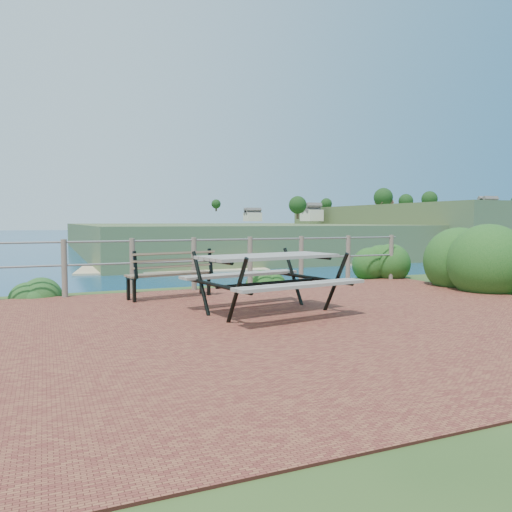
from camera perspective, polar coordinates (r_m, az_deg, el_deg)
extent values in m
cube|color=maroon|center=(6.48, 1.22, -7.83)|extent=(10.00, 7.00, 0.12)
plane|color=#125D6E|center=(205.80, -22.39, 3.33)|extent=(1200.00, 1200.00, 0.00)
cylinder|color=#6B5B4C|center=(9.17, -21.05, -1.32)|extent=(0.10, 0.10, 1.00)
cylinder|color=#6B5B4C|center=(9.28, -13.94, -1.11)|extent=(0.10, 0.10, 1.00)
cylinder|color=#6B5B4C|center=(9.53, -7.10, -0.89)|extent=(0.10, 0.10, 1.00)
cylinder|color=#6B5B4C|center=(9.90, -0.69, -0.68)|extent=(0.10, 0.10, 1.00)
cylinder|color=#6B5B4C|center=(10.40, 5.18, -0.47)|extent=(0.10, 0.10, 1.00)
cylinder|color=#6B5B4C|center=(10.99, 10.48, -0.28)|extent=(0.10, 0.10, 1.00)
cylinder|color=#6B5B4C|center=(11.66, 15.19, -0.11)|extent=(0.10, 0.10, 1.00)
cylinder|color=slate|center=(9.50, -7.12, 1.81)|extent=(9.40, 0.04, 0.04)
cylinder|color=slate|center=(9.52, -7.10, -0.59)|extent=(9.40, 0.04, 0.04)
cube|color=#415128|center=(258.75, 10.39, 2.31)|extent=(260.00, 180.00, 12.00)
cube|color=#415128|center=(268.25, 26.02, 2.88)|extent=(160.00, 120.00, 20.00)
cube|color=beige|center=(186.71, 22.27, -0.32)|extent=(209.53, 114.73, 0.50)
cube|color=gray|center=(7.08, 1.44, -0.05)|extent=(2.07, 1.13, 0.04)
cube|color=gray|center=(7.11, 1.44, -2.68)|extent=(1.99, 0.61, 0.04)
cube|color=gray|center=(7.11, 1.44, -2.68)|extent=(1.99, 0.61, 0.04)
cylinder|color=black|center=(7.12, 1.44, -3.12)|extent=(1.68, 0.33, 0.05)
cube|color=brown|center=(8.65, -9.85, -2.04)|extent=(1.52, 0.65, 0.03)
cube|color=brown|center=(8.63, -9.87, -0.33)|extent=(1.47, 0.40, 0.34)
cube|color=black|center=(8.67, -9.83, -3.37)|extent=(0.06, 0.06, 0.41)
cube|color=black|center=(8.67, -9.83, -3.37)|extent=(0.06, 0.06, 0.41)
cube|color=black|center=(8.67, -9.83, -3.37)|extent=(0.06, 0.06, 0.41)
cube|color=black|center=(8.67, -9.83, -3.37)|extent=(0.06, 0.06, 0.41)
ellipsoid|color=#154516|center=(10.88, 24.28, -3.36)|extent=(1.57, 1.57, 2.23)
ellipsoid|color=#154516|center=(11.96, 14.00, -2.49)|extent=(0.94, 0.94, 1.35)
ellipsoid|color=#224F1D|center=(9.72, -24.49, -4.21)|extent=(0.78, 0.78, 0.52)
ellipsoid|color=#154516|center=(10.66, 1.36, -3.16)|extent=(0.70, 0.70, 0.42)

